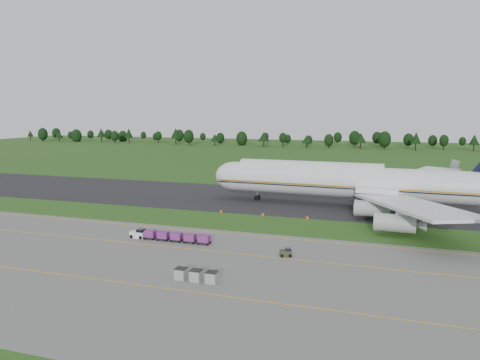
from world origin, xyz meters
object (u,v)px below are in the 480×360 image
(uld_row, at_px, (196,275))
(edge_markers, at_px, (263,215))
(baggage_train, at_px, (168,236))
(utility_cart, at_px, (286,253))
(aircraft, at_px, (358,182))

(uld_row, bearing_deg, edge_markers, 93.09)
(baggage_train, xyz_separation_m, uld_row, (13.44, -17.61, -0.08))
(baggage_train, bearing_deg, edge_markers, 66.82)
(utility_cart, bearing_deg, edge_markers, 112.82)
(baggage_train, height_order, uld_row, baggage_train)
(utility_cart, relative_size, uld_row, 0.35)
(aircraft, height_order, baggage_train, aircraft)
(baggage_train, height_order, edge_markers, baggage_train)
(edge_markers, bearing_deg, aircraft, 40.97)
(uld_row, bearing_deg, aircraft, 73.91)
(aircraft, height_order, edge_markers, aircraft)
(aircraft, relative_size, baggage_train, 5.04)
(utility_cart, xyz_separation_m, edge_markers, (-11.91, 28.31, -0.31))
(uld_row, height_order, edge_markers, uld_row)
(uld_row, bearing_deg, utility_cart, 57.84)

